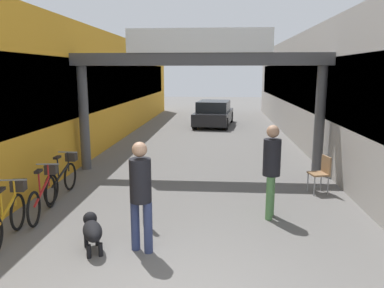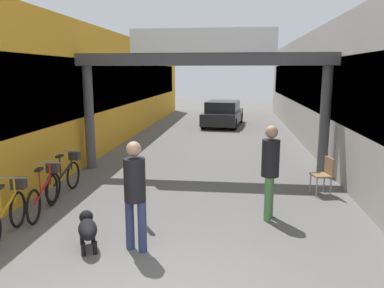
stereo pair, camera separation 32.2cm
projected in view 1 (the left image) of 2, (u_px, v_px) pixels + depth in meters
The scene contains 12 objects.
storefront_left at pixel (79, 89), 15.07m from camera, with size 3.00×26.00×4.30m.
storefront_right at pixel (338, 90), 14.31m from camera, with size 3.00×26.00×4.30m.
arcade_sign_gateway at pixel (199, 73), 10.33m from camera, with size 7.40×0.47×3.98m.
pedestrian_with_dog at pixel (141, 189), 5.82m from camera, with size 0.44×0.44×1.78m.
pedestrian_companion at pixel (272, 165), 7.21m from camera, with size 0.42×0.42×1.84m.
dog_on_leash at pixel (92, 229), 5.99m from camera, with size 0.56×0.79×0.56m.
bicycle_orange_nearest at pixel (9, 215), 6.36m from camera, with size 0.46×1.68×0.98m.
bicycle_red_second at pixel (44, 193), 7.50m from camera, with size 0.46×1.68×0.98m.
bicycle_black_third at pixel (63, 177), 8.67m from camera, with size 0.46×1.69×0.98m.
bollard_post_metal at pixel (145, 197), 6.92m from camera, with size 0.10×0.10×1.10m.
cafe_chair_wood_nearer at pixel (322, 171), 8.81m from camera, with size 0.48×0.48×0.89m.
parked_car_black at pixel (214, 114), 20.03m from camera, with size 2.19×4.17×1.33m.
Camera 1 is at (0.60, -3.82, 2.83)m, focal length 35.00 mm.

